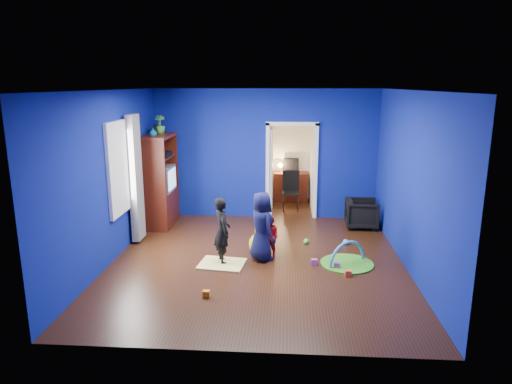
# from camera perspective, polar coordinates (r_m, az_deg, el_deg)

# --- Properties ---
(floor) EXTENTS (5.00, 5.50, 0.01)m
(floor) POSITION_cam_1_polar(r_m,az_deg,el_deg) (7.99, 0.13, -8.65)
(floor) COLOR black
(floor) RESTS_ON ground
(ceiling) EXTENTS (5.00, 5.50, 0.01)m
(ceiling) POSITION_cam_1_polar(r_m,az_deg,el_deg) (7.41, 0.14, 12.62)
(ceiling) COLOR white
(ceiling) RESTS_ON wall_back
(wall_back) EXTENTS (5.00, 0.02, 2.90)m
(wall_back) POSITION_cam_1_polar(r_m,az_deg,el_deg) (10.27, 1.14, 4.72)
(wall_back) COLOR navy
(wall_back) RESTS_ON floor
(wall_front) EXTENTS (5.00, 0.02, 2.90)m
(wall_front) POSITION_cam_1_polar(r_m,az_deg,el_deg) (4.92, -1.98, -5.00)
(wall_front) COLOR navy
(wall_front) RESTS_ON floor
(wall_left) EXTENTS (0.02, 5.50, 2.90)m
(wall_left) POSITION_cam_1_polar(r_m,az_deg,el_deg) (8.12, -17.76, 1.75)
(wall_left) COLOR navy
(wall_left) RESTS_ON floor
(wall_right) EXTENTS (0.02, 5.50, 2.90)m
(wall_right) POSITION_cam_1_polar(r_m,az_deg,el_deg) (7.82, 18.74, 1.24)
(wall_right) COLOR navy
(wall_right) RESTS_ON floor
(alcove) EXTENTS (1.00, 1.75, 2.50)m
(alcove) POSITION_cam_1_polar(r_m,az_deg,el_deg) (11.16, 4.45, 4.34)
(alcove) COLOR silver
(alcove) RESTS_ON floor
(armchair) EXTENTS (0.69, 0.67, 0.61)m
(armchair) POSITION_cam_1_polar(r_m,az_deg,el_deg) (9.97, 13.08, -2.65)
(armchair) COLOR black
(armchair) RESTS_ON floor
(child_black) EXTENTS (0.42, 0.49, 1.15)m
(child_black) POSITION_cam_1_polar(r_m,az_deg,el_deg) (7.76, -4.24, -4.84)
(child_black) COLOR black
(child_black) RESTS_ON floor
(child_navy) EXTENTS (0.64, 0.70, 1.21)m
(child_navy) POSITION_cam_1_polar(r_m,az_deg,el_deg) (7.88, 0.72, -4.32)
(child_navy) COLOR #0E1534
(child_navy) RESTS_ON floor
(toddler_red) EXTENTS (0.47, 0.46, 0.77)m
(toddler_red) POSITION_cam_1_polar(r_m,az_deg,el_deg) (8.03, 1.75, -5.64)
(toddler_red) COLOR #AD1226
(toddler_red) RESTS_ON floor
(vase) EXTENTS (0.20, 0.20, 0.17)m
(vase) POSITION_cam_1_polar(r_m,az_deg,el_deg) (9.52, -12.75, 7.30)
(vase) COLOR #0D576E
(vase) RESTS_ON tv_armoire
(potted_plant) EXTENTS (0.27, 0.27, 0.39)m
(potted_plant) POSITION_cam_1_polar(r_m,az_deg,el_deg) (10.00, -11.94, 8.27)
(potted_plant) COLOR #3E9034
(potted_plant) RESTS_ON tv_armoire
(tv_armoire) EXTENTS (0.58, 1.14, 1.96)m
(tv_armoire) POSITION_cam_1_polar(r_m,az_deg,el_deg) (9.96, -11.95, 1.41)
(tv_armoire) COLOR #3E1A0A
(tv_armoire) RESTS_ON floor
(crt_tv) EXTENTS (0.46, 0.70, 0.54)m
(crt_tv) POSITION_cam_1_polar(r_m,az_deg,el_deg) (9.94, -11.74, 1.63)
(crt_tv) COLOR silver
(crt_tv) RESTS_ON tv_armoire
(yellow_blanket) EXTENTS (0.82, 0.69, 0.03)m
(yellow_blanket) POSITION_cam_1_polar(r_m,az_deg,el_deg) (7.87, -4.27, -8.95)
(yellow_blanket) COLOR #F2E07A
(yellow_blanket) RESTS_ON floor
(hopper_ball) EXTENTS (0.39, 0.39, 0.39)m
(hopper_ball) POSITION_cam_1_polar(r_m,az_deg,el_deg) (8.25, 0.46, -6.49)
(hopper_ball) COLOR yellow
(hopper_ball) RESTS_ON floor
(kid_chair) EXTENTS (0.31, 0.31, 0.50)m
(kid_chair) POSITION_cam_1_polar(r_m,az_deg,el_deg) (8.27, 0.76, -6.03)
(kid_chair) COLOR yellow
(kid_chair) RESTS_ON floor
(play_mat) EXTENTS (0.90, 0.90, 0.02)m
(play_mat) POSITION_cam_1_polar(r_m,az_deg,el_deg) (8.02, 11.28, -8.76)
(play_mat) COLOR green
(play_mat) RESTS_ON floor
(toy_arch) EXTENTS (0.68, 0.52, 0.81)m
(toy_arch) POSITION_cam_1_polar(r_m,az_deg,el_deg) (8.02, 11.28, -8.71)
(toy_arch) COLOR #3F8CD8
(toy_arch) RESTS_ON floor
(window_left) EXTENTS (0.03, 0.95, 1.55)m
(window_left) POSITION_cam_1_polar(r_m,az_deg,el_deg) (8.42, -16.85, 2.90)
(window_left) COLOR white
(window_left) RESTS_ON wall_left
(curtain) EXTENTS (0.14, 0.42, 2.40)m
(curtain) POSITION_cam_1_polar(r_m,az_deg,el_deg) (8.94, -14.81, 1.66)
(curtain) COLOR slate
(curtain) RESTS_ON floor
(doorway) EXTENTS (1.16, 0.10, 2.10)m
(doorway) POSITION_cam_1_polar(r_m,az_deg,el_deg) (10.33, 4.46, 2.48)
(doorway) COLOR white
(doorway) RESTS_ON floor
(study_desk) EXTENTS (0.88, 0.44, 0.75)m
(study_desk) POSITION_cam_1_polar(r_m,az_deg,el_deg) (11.95, 4.35, 0.67)
(study_desk) COLOR #3D140A
(study_desk) RESTS_ON floor
(desk_monitor) EXTENTS (0.40, 0.05, 0.32)m
(desk_monitor) POSITION_cam_1_polar(r_m,az_deg,el_deg) (11.95, 4.39, 3.49)
(desk_monitor) COLOR black
(desk_monitor) RESTS_ON study_desk
(desk_lamp) EXTENTS (0.14, 0.14, 0.14)m
(desk_lamp) POSITION_cam_1_polar(r_m,az_deg,el_deg) (11.90, 3.04, 3.36)
(desk_lamp) COLOR #FFD88C
(desk_lamp) RESTS_ON study_desk
(folding_chair) EXTENTS (0.40, 0.40, 0.92)m
(folding_chair) POSITION_cam_1_polar(r_m,az_deg,el_deg) (10.99, 4.38, -0.00)
(folding_chair) COLOR black
(folding_chair) RESTS_ON floor
(book_shelf) EXTENTS (0.88, 0.24, 0.04)m
(book_shelf) POSITION_cam_1_polar(r_m,az_deg,el_deg) (11.80, 4.49, 8.60)
(book_shelf) COLOR white
(book_shelf) RESTS_ON study_desk
(toy_0) EXTENTS (0.10, 0.08, 0.10)m
(toy_0) POSITION_cam_1_polar(r_m,az_deg,el_deg) (7.54, 11.45, -9.94)
(toy_0) COLOR #F55528
(toy_0) RESTS_ON floor
(toy_1) EXTENTS (0.11, 0.11, 0.11)m
(toy_1) POSITION_cam_1_polar(r_m,az_deg,el_deg) (8.93, 11.15, -6.13)
(toy_1) COLOR #298AE9
(toy_1) RESTS_ON floor
(toy_2) EXTENTS (0.10, 0.08, 0.10)m
(toy_2) POSITION_cam_1_polar(r_m,az_deg,el_deg) (6.77, -6.22, -12.54)
(toy_2) COLOR orange
(toy_2) RESTS_ON floor
(toy_3) EXTENTS (0.11, 0.11, 0.11)m
(toy_3) POSITION_cam_1_polar(r_m,az_deg,el_deg) (8.85, 6.31, -6.14)
(toy_3) COLOR green
(toy_3) RESTS_ON floor
(toy_4) EXTENTS (0.10, 0.08, 0.10)m
(toy_4) POSITION_cam_1_polar(r_m,az_deg,el_deg) (7.90, 7.31, -8.67)
(toy_4) COLOR #C449AE
(toy_4) RESTS_ON floor
(toy_5) EXTENTS (0.10, 0.08, 0.10)m
(toy_5) POSITION_cam_1_polar(r_m,az_deg,el_deg) (7.80, 10.05, -9.04)
(toy_5) COLOR #BD479C
(toy_5) RESTS_ON floor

